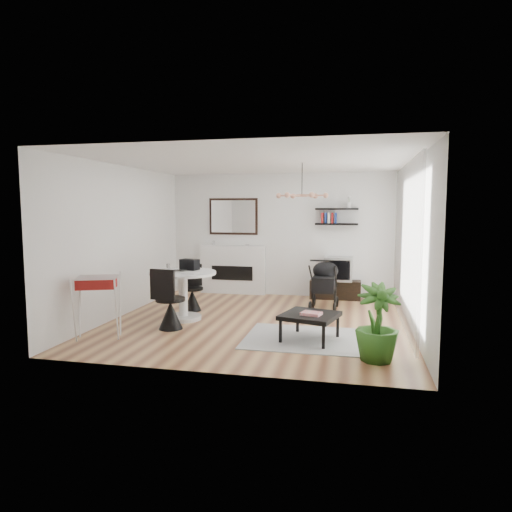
% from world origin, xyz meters
% --- Properties ---
extents(floor, '(5.00, 5.00, 0.00)m').
position_xyz_m(floor, '(0.00, 0.00, 0.00)').
color(floor, brown).
rests_on(floor, ground).
extents(ceiling, '(5.00, 5.00, 0.00)m').
position_xyz_m(ceiling, '(0.00, 0.00, 2.70)').
color(ceiling, white).
rests_on(ceiling, wall_back).
extents(wall_back, '(5.00, 0.00, 5.00)m').
position_xyz_m(wall_back, '(0.00, 2.50, 1.35)').
color(wall_back, white).
rests_on(wall_back, floor).
extents(wall_left, '(0.00, 5.00, 5.00)m').
position_xyz_m(wall_left, '(-2.50, 0.00, 1.35)').
color(wall_left, white).
rests_on(wall_left, floor).
extents(wall_right, '(0.00, 5.00, 5.00)m').
position_xyz_m(wall_right, '(2.50, 0.00, 1.35)').
color(wall_right, white).
rests_on(wall_right, floor).
extents(sheer_curtain, '(0.04, 3.60, 2.60)m').
position_xyz_m(sheer_curtain, '(2.40, 0.20, 1.35)').
color(sheer_curtain, white).
rests_on(sheer_curtain, wall_right).
extents(fireplace, '(1.50, 0.17, 2.16)m').
position_xyz_m(fireplace, '(-1.10, 2.42, 0.69)').
color(fireplace, white).
rests_on(fireplace, floor).
extents(shelf_lower, '(0.90, 0.25, 0.04)m').
position_xyz_m(shelf_lower, '(1.20, 2.37, 1.60)').
color(shelf_lower, black).
rests_on(shelf_lower, wall_back).
extents(shelf_upper, '(0.90, 0.25, 0.04)m').
position_xyz_m(shelf_upper, '(1.20, 2.37, 1.92)').
color(shelf_upper, black).
rests_on(shelf_upper, wall_back).
extents(pendant_lamp, '(0.90, 0.90, 0.10)m').
position_xyz_m(pendant_lamp, '(0.70, 0.30, 2.15)').
color(pendant_lamp, tan).
rests_on(pendant_lamp, ceiling).
extents(tv_console, '(1.07, 0.37, 0.40)m').
position_xyz_m(tv_console, '(1.20, 2.30, 0.20)').
color(tv_console, black).
rests_on(tv_console, floor).
extents(crt_tv, '(0.59, 0.51, 0.51)m').
position_xyz_m(crt_tv, '(1.26, 2.30, 0.66)').
color(crt_tv, '#B5B6B8').
rests_on(crt_tv, tv_console).
extents(dining_table, '(1.15, 1.15, 0.84)m').
position_xyz_m(dining_table, '(-1.31, -0.11, 0.56)').
color(dining_table, white).
rests_on(dining_table, floor).
extents(laptop, '(0.44, 0.39, 0.03)m').
position_xyz_m(laptop, '(-1.39, -0.18, 0.86)').
color(laptop, black).
rests_on(laptop, dining_table).
extents(black_bag, '(0.35, 0.26, 0.19)m').
position_xyz_m(black_bag, '(-1.27, 0.13, 0.94)').
color(black_bag, black).
rests_on(black_bag, dining_table).
extents(newspaper, '(0.34, 0.30, 0.01)m').
position_xyz_m(newspaper, '(-1.12, -0.23, 0.85)').
color(newspaper, silver).
rests_on(newspaper, dining_table).
extents(drinking_glass, '(0.06, 0.06, 0.11)m').
position_xyz_m(drinking_glass, '(-1.66, 0.08, 0.90)').
color(drinking_glass, white).
rests_on(drinking_glass, dining_table).
extents(chair_far, '(0.45, 0.46, 0.87)m').
position_xyz_m(chair_far, '(-1.40, 0.59, 0.27)').
color(chair_far, black).
rests_on(chair_far, floor).
extents(chair_near, '(0.49, 0.51, 0.99)m').
position_xyz_m(chair_near, '(-1.28, -0.77, 0.31)').
color(chair_near, black).
rests_on(chair_near, floor).
extents(drying_rack, '(0.80, 0.78, 0.94)m').
position_xyz_m(drying_rack, '(-2.11, -1.49, 0.50)').
color(drying_rack, white).
rests_on(drying_rack, floor).
extents(stroller, '(0.54, 0.85, 1.01)m').
position_xyz_m(stroller, '(1.04, 1.30, 0.43)').
color(stroller, black).
rests_on(stroller, floor).
extents(rug, '(2.00, 1.44, 0.01)m').
position_xyz_m(rug, '(1.02, -0.86, 0.01)').
color(rug, '#A9A9A9').
rests_on(rug, floor).
extents(coffee_table, '(0.92, 0.92, 0.39)m').
position_xyz_m(coffee_table, '(0.98, -0.92, 0.36)').
color(coffee_table, black).
rests_on(coffee_table, rug).
extents(magazines, '(0.32, 0.28, 0.04)m').
position_xyz_m(magazines, '(1.01, -1.00, 0.42)').
color(magazines, '#DD373C').
rests_on(magazines, coffee_table).
extents(potted_plant, '(0.69, 0.69, 0.99)m').
position_xyz_m(potted_plant, '(1.90, -1.64, 0.49)').
color(potted_plant, '#2A601B').
rests_on(potted_plant, floor).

